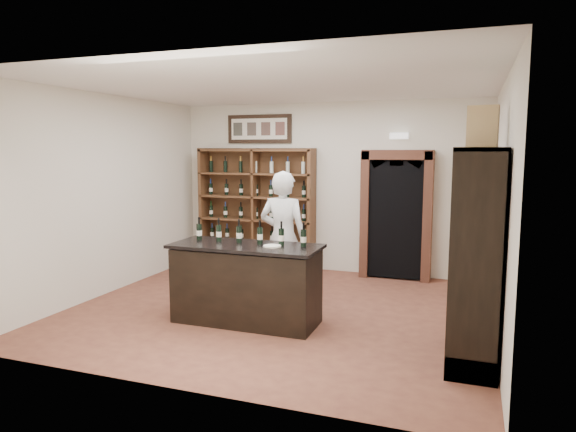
# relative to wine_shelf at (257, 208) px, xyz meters

# --- Properties ---
(floor) EXTENTS (5.50, 5.50, 0.00)m
(floor) POSITION_rel_wine_shelf_xyz_m (1.30, -2.33, -1.10)
(floor) COLOR brown
(floor) RESTS_ON ground
(ceiling) EXTENTS (5.50, 5.50, 0.00)m
(ceiling) POSITION_rel_wine_shelf_xyz_m (1.30, -2.33, 1.90)
(ceiling) COLOR white
(ceiling) RESTS_ON wall_back
(wall_back) EXTENTS (5.50, 0.04, 3.00)m
(wall_back) POSITION_rel_wine_shelf_xyz_m (1.30, 0.17, 0.40)
(wall_back) COLOR silver
(wall_back) RESTS_ON ground
(wall_left) EXTENTS (0.04, 5.00, 3.00)m
(wall_left) POSITION_rel_wine_shelf_xyz_m (-1.45, -2.33, 0.40)
(wall_left) COLOR silver
(wall_left) RESTS_ON ground
(wall_right) EXTENTS (0.04, 5.00, 3.00)m
(wall_right) POSITION_rel_wine_shelf_xyz_m (4.05, -2.33, 0.40)
(wall_right) COLOR silver
(wall_right) RESTS_ON ground
(wine_shelf) EXTENTS (2.20, 0.38, 2.20)m
(wine_shelf) POSITION_rel_wine_shelf_xyz_m (0.00, 0.00, 0.00)
(wine_shelf) COLOR brown
(wine_shelf) RESTS_ON ground
(framed_picture) EXTENTS (1.25, 0.04, 0.52)m
(framed_picture) POSITION_rel_wine_shelf_xyz_m (0.00, 0.14, 1.45)
(framed_picture) COLOR black
(framed_picture) RESTS_ON wall_back
(arched_doorway) EXTENTS (1.17, 0.35, 2.17)m
(arched_doorway) POSITION_rel_wine_shelf_xyz_m (2.55, -0.00, 0.04)
(arched_doorway) COLOR black
(arched_doorway) RESTS_ON ground
(emergency_light) EXTENTS (0.30, 0.10, 0.10)m
(emergency_light) POSITION_rel_wine_shelf_xyz_m (2.55, 0.09, 1.30)
(emergency_light) COLOR white
(emergency_light) RESTS_ON wall_back
(tasting_counter) EXTENTS (1.88, 0.78, 1.00)m
(tasting_counter) POSITION_rel_wine_shelf_xyz_m (1.10, -2.93, -0.61)
(tasting_counter) COLOR black
(tasting_counter) RESTS_ON ground
(counter_bottle_0) EXTENTS (0.07, 0.07, 0.30)m
(counter_bottle_0) POSITION_rel_wine_shelf_xyz_m (0.38, -2.82, 0.01)
(counter_bottle_0) COLOR black
(counter_bottle_0) RESTS_ON tasting_counter
(counter_bottle_1) EXTENTS (0.07, 0.07, 0.30)m
(counter_bottle_1) POSITION_rel_wine_shelf_xyz_m (0.67, -2.82, 0.01)
(counter_bottle_1) COLOR black
(counter_bottle_1) RESTS_ON tasting_counter
(counter_bottle_2) EXTENTS (0.07, 0.07, 0.30)m
(counter_bottle_2) POSITION_rel_wine_shelf_xyz_m (0.96, -2.82, 0.01)
(counter_bottle_2) COLOR black
(counter_bottle_2) RESTS_ON tasting_counter
(counter_bottle_3) EXTENTS (0.07, 0.07, 0.30)m
(counter_bottle_3) POSITION_rel_wine_shelf_xyz_m (1.24, -2.82, 0.01)
(counter_bottle_3) COLOR black
(counter_bottle_3) RESTS_ON tasting_counter
(counter_bottle_4) EXTENTS (0.07, 0.07, 0.30)m
(counter_bottle_4) POSITION_rel_wine_shelf_xyz_m (1.53, -2.82, 0.01)
(counter_bottle_4) COLOR black
(counter_bottle_4) RESTS_ON tasting_counter
(counter_bottle_5) EXTENTS (0.07, 0.07, 0.30)m
(counter_bottle_5) POSITION_rel_wine_shelf_xyz_m (1.82, -2.82, 0.01)
(counter_bottle_5) COLOR black
(counter_bottle_5) RESTS_ON tasting_counter
(side_cabinet) EXTENTS (0.48, 1.20, 2.20)m
(side_cabinet) POSITION_rel_wine_shelf_xyz_m (3.82, -3.23, -0.35)
(side_cabinet) COLOR black
(side_cabinet) RESTS_ON ground
(shopkeeper) EXTENTS (0.69, 0.46, 1.88)m
(shopkeeper) POSITION_rel_wine_shelf_xyz_m (1.25, -2.00, -0.16)
(shopkeeper) COLOR silver
(shopkeeper) RESTS_ON ground
(plate) EXTENTS (0.22, 0.22, 0.02)m
(plate) POSITION_rel_wine_shelf_xyz_m (1.46, -2.96, -0.09)
(plate) COLOR white
(plate) RESTS_ON tasting_counter
(wine_crate) EXTENTS (0.32, 0.17, 0.43)m
(wine_crate) POSITION_rel_wine_shelf_xyz_m (3.80, -2.91, 1.32)
(wine_crate) COLOR tan
(wine_crate) RESTS_ON side_cabinet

